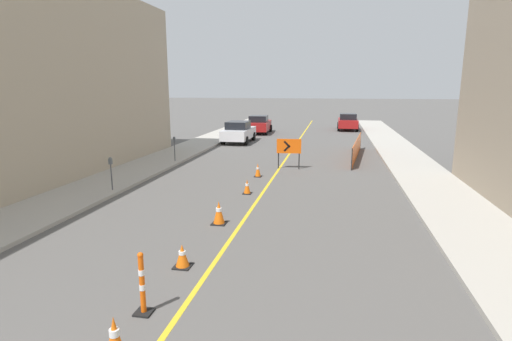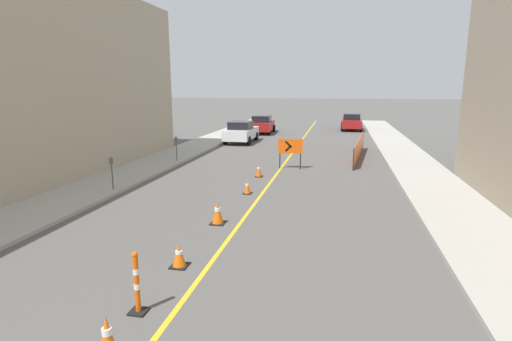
# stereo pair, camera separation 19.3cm
# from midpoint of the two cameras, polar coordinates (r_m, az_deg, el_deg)

# --- Properties ---
(lane_stripe) EXTENTS (0.12, 52.45, 0.01)m
(lane_stripe) POSITION_cam_midpoint_polar(r_m,az_deg,el_deg) (24.21, 4.38, 2.12)
(lane_stripe) COLOR gold
(lane_stripe) RESTS_ON ground_plane
(sidewalk_left) EXTENTS (2.72, 52.45, 0.13)m
(sidewalk_left) POSITION_cam_midpoint_polar(r_m,az_deg,el_deg) (25.87, -10.74, 2.70)
(sidewalk_left) COLOR #ADA89E
(sidewalk_left) RESTS_ON ground_plane
(sidewalk_right) EXTENTS (2.72, 52.45, 0.13)m
(sidewalk_right) POSITION_cam_midpoint_polar(r_m,az_deg,el_deg) (24.38, 20.43, 1.61)
(sidewalk_right) COLOR #ADA89E
(sidewalk_right) RESTS_ON ground_plane
(traffic_cone_second) EXTENTS (0.37, 0.37, 0.72)m
(traffic_cone_second) POSITION_cam_midpoint_polar(r_m,az_deg,el_deg) (6.91, -20.34, -21.58)
(traffic_cone_second) COLOR black
(traffic_cone_second) RESTS_ON ground_plane
(traffic_cone_third) EXTENTS (0.39, 0.39, 0.55)m
(traffic_cone_third) POSITION_cam_midpoint_polar(r_m,az_deg,el_deg) (9.56, -11.07, -11.90)
(traffic_cone_third) COLOR black
(traffic_cone_third) RESTS_ON ground_plane
(traffic_cone_fourth) EXTENTS (0.43, 0.43, 0.71)m
(traffic_cone_fourth) POSITION_cam_midpoint_polar(r_m,az_deg,el_deg) (12.20, -5.78, -6.03)
(traffic_cone_fourth) COLOR black
(traffic_cone_fourth) RESTS_ON ground_plane
(traffic_cone_fifth) EXTENTS (0.33, 0.33, 0.57)m
(traffic_cone_fifth) POSITION_cam_midpoint_polar(r_m,az_deg,el_deg) (15.53, -1.64, -2.34)
(traffic_cone_fifth) COLOR black
(traffic_cone_fifth) RESTS_ON ground_plane
(traffic_cone_farthest) EXTENTS (0.33, 0.33, 0.64)m
(traffic_cone_farthest) POSITION_cam_midpoint_polar(r_m,az_deg,el_deg) (18.43, -0.03, 0.05)
(traffic_cone_farthest) COLOR black
(traffic_cone_farthest) RESTS_ON ground_plane
(delineator_post_front) EXTENTS (0.32, 0.32, 1.20)m
(delineator_post_front) POSITION_cam_midpoint_polar(r_m,az_deg,el_deg) (7.85, -16.64, -15.70)
(delineator_post_front) COLOR black
(delineator_post_front) RESTS_ON ground_plane
(arrow_barricade_primary) EXTENTS (1.23, 0.18, 1.53)m
(arrow_barricade_primary) POSITION_cam_midpoint_polar(r_m,az_deg,el_deg) (20.19, 4.45, 3.31)
(arrow_barricade_primary) COLOR #EF560C
(arrow_barricade_primary) RESTS_ON ground_plane
(safety_mesh_fence) EXTENTS (0.90, 7.52, 1.12)m
(safety_mesh_fence) POSITION_cam_midpoint_polar(r_m,az_deg,el_deg) (24.05, 13.97, 3.08)
(safety_mesh_fence) COLOR #EF560C
(safety_mesh_fence) RESTS_ON ground_plane
(parked_car_curb_near) EXTENTS (1.93, 4.31, 1.59)m
(parked_car_curb_near) POSITION_cam_midpoint_polar(r_m,az_deg,el_deg) (29.92, -2.69, 5.54)
(parked_car_curb_near) COLOR silver
(parked_car_curb_near) RESTS_ON ground_plane
(parked_car_curb_mid) EXTENTS (2.03, 4.39, 1.59)m
(parked_car_curb_mid) POSITION_cam_midpoint_polar(r_m,az_deg,el_deg) (36.00, 0.27, 6.62)
(parked_car_curb_mid) COLOR maroon
(parked_car_curb_mid) RESTS_ON ground_plane
(parked_car_curb_far) EXTENTS (1.93, 4.30, 1.59)m
(parked_car_curb_far) POSITION_cam_midpoint_polar(r_m,az_deg,el_deg) (39.72, 12.84, 6.82)
(parked_car_curb_far) COLOR maroon
(parked_car_curb_far) RESTS_ON ground_plane
(parking_meter_near_curb) EXTENTS (0.12, 0.11, 1.30)m
(parking_meter_near_curb) POSITION_cam_midpoint_polar(r_m,az_deg,el_deg) (16.48, -20.35, 0.49)
(parking_meter_near_curb) COLOR #4C4C51
(parking_meter_near_curb) RESTS_ON sidewalk_left
(parking_meter_far_curb) EXTENTS (0.12, 0.11, 1.34)m
(parking_meter_far_curb) POSITION_cam_midpoint_polar(r_m,az_deg,el_deg) (22.06, -11.83, 3.76)
(parking_meter_far_curb) COLOR #4C4C51
(parking_meter_far_curb) RESTS_ON sidewalk_left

